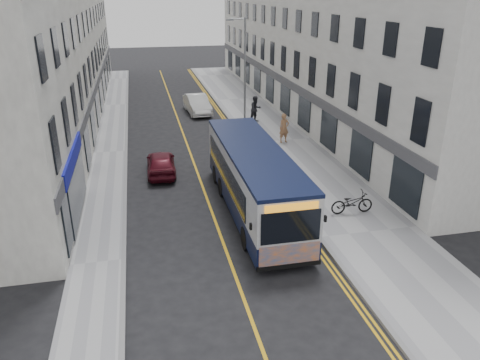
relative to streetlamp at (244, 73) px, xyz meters
name	(u,v)px	position (x,y,z in m)	size (l,w,h in m)	color
ground	(221,235)	(-4.17, -14.00, -4.38)	(140.00, 140.00, 0.00)	black
pavement_east	(280,141)	(2.08, -2.00, -4.32)	(4.50, 64.00, 0.12)	#969699
pavement_west	(110,153)	(-9.17, -2.00, -4.32)	(2.00, 64.00, 0.12)	#969699
kerb_east	(248,143)	(-0.17, -2.00, -4.32)	(0.18, 64.00, 0.13)	slate
kerb_west	(126,151)	(-8.17, -2.00, -4.32)	(0.18, 64.00, 0.13)	slate
road_centre_line	(188,148)	(-4.17, -2.00, -4.38)	(0.12, 64.00, 0.01)	gold
road_dbl_yellow_inner	(241,144)	(-0.62, -2.00, -4.38)	(0.10, 64.00, 0.01)	gold
road_dbl_yellow_outer	(244,144)	(-0.42, -2.00, -4.38)	(0.10, 64.00, 0.01)	gold
terrace_east	(311,30)	(7.33, 7.00, 2.12)	(6.00, 46.00, 13.00)	white
terrace_west	(50,35)	(-13.17, 7.00, 2.12)	(6.00, 46.00, 13.00)	white
streetlamp	(244,73)	(0.00, 0.00, 0.00)	(1.32, 0.18, 8.00)	gray
city_bus	(254,178)	(-2.25, -12.09, -2.68)	(2.51, 10.73, 3.12)	black
bicycle	(352,203)	(2.07, -13.40, -3.74)	(0.69, 1.99, 1.04)	black
pedestrian_near	(284,128)	(2.22, -2.45, -3.29)	(0.71, 0.47, 1.95)	#9B6B46
pedestrian_far	(256,109)	(1.62, 2.96, -3.26)	(0.97, 0.76, 2.01)	black
car_white	(197,104)	(-2.37, 7.04, -3.62)	(1.62, 4.65, 1.53)	silver
car_maroon	(161,163)	(-6.17, -6.24, -3.72)	(1.56, 3.88, 1.32)	#500D19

